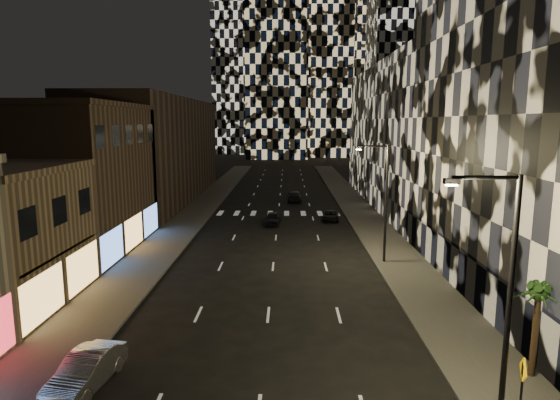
{
  "coord_description": "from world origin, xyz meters",
  "views": [
    {
      "loc": [
        1.06,
        -5.14,
        10.82
      ],
      "look_at": [
        0.61,
        23.74,
        6.0
      ],
      "focal_mm": 30.0,
      "sensor_mm": 36.0,
      "label": 1
    }
  ],
  "objects_px": {
    "streetlight_near": "(504,287)",
    "car_dark_oncoming": "(295,196)",
    "ped_sign": "(522,381)",
    "streetlight_far": "(383,195)",
    "car_dark_rightlane": "(331,216)",
    "car_silver_parked": "(86,371)",
    "palm_tree": "(538,299)",
    "car_dark_midlane": "(273,218)"
  },
  "relations": [
    {
      "from": "car_silver_parked",
      "to": "car_dark_rightlane",
      "type": "height_order",
      "value": "car_silver_parked"
    },
    {
      "from": "ped_sign",
      "to": "palm_tree",
      "type": "xyz_separation_m",
      "value": [
        2.33,
        3.66,
        1.56
      ]
    },
    {
      "from": "car_dark_midlane",
      "to": "streetlight_near",
      "type": "bearing_deg",
      "value": -71.22
    },
    {
      "from": "streetlight_near",
      "to": "car_dark_oncoming",
      "type": "height_order",
      "value": "streetlight_near"
    },
    {
      "from": "car_dark_oncoming",
      "to": "car_dark_rightlane",
      "type": "distance_m",
      "value": 13.54
    },
    {
      "from": "streetlight_far",
      "to": "palm_tree",
      "type": "xyz_separation_m",
      "value": [
        3.15,
        -16.52,
        -1.78
      ]
    },
    {
      "from": "car_dark_midlane",
      "to": "car_dark_oncoming",
      "type": "height_order",
      "value": "car_dark_oncoming"
    },
    {
      "from": "car_dark_midlane",
      "to": "car_silver_parked",
      "type": "bearing_deg",
      "value": -98.05
    },
    {
      "from": "streetlight_near",
      "to": "car_dark_rightlane",
      "type": "relative_size",
      "value": 2.32
    },
    {
      "from": "streetlight_far",
      "to": "car_dark_midlane",
      "type": "xyz_separation_m",
      "value": [
        -8.85,
        13.73,
        -4.69
      ]
    },
    {
      "from": "streetlight_far",
      "to": "car_silver_parked",
      "type": "distance_m",
      "value": 23.85
    },
    {
      "from": "car_dark_oncoming",
      "to": "ped_sign",
      "type": "distance_m",
      "value": 49.64
    },
    {
      "from": "ped_sign",
      "to": "palm_tree",
      "type": "distance_m",
      "value": 4.61
    },
    {
      "from": "streetlight_far",
      "to": "palm_tree",
      "type": "height_order",
      "value": "streetlight_far"
    },
    {
      "from": "streetlight_far",
      "to": "car_dark_oncoming",
      "type": "xyz_separation_m",
      "value": [
        -6.25,
        28.94,
        -4.66
      ]
    },
    {
      "from": "car_silver_parked",
      "to": "palm_tree",
      "type": "height_order",
      "value": "palm_tree"
    },
    {
      "from": "car_dark_oncoming",
      "to": "car_dark_rightlane",
      "type": "height_order",
      "value": "car_dark_oncoming"
    },
    {
      "from": "car_silver_parked",
      "to": "car_dark_midlane",
      "type": "xyz_separation_m",
      "value": [
        6.7,
        31.2,
        -0.06
      ]
    },
    {
      "from": "car_dark_oncoming",
      "to": "ped_sign",
      "type": "height_order",
      "value": "ped_sign"
    },
    {
      "from": "streetlight_near",
      "to": "car_dark_oncoming",
      "type": "bearing_deg",
      "value": 97.27
    },
    {
      "from": "car_dark_midlane",
      "to": "car_dark_rightlane",
      "type": "bearing_deg",
      "value": 23.17
    },
    {
      "from": "palm_tree",
      "to": "streetlight_near",
      "type": "bearing_deg",
      "value": -132.12
    },
    {
      "from": "car_silver_parked",
      "to": "palm_tree",
      "type": "bearing_deg",
      "value": 10.71
    },
    {
      "from": "streetlight_far",
      "to": "car_dark_midlane",
      "type": "bearing_deg",
      "value": 122.82
    },
    {
      "from": "car_dark_rightlane",
      "to": "palm_tree",
      "type": "relative_size",
      "value": 0.93
    },
    {
      "from": "streetlight_near",
      "to": "car_dark_rightlane",
      "type": "bearing_deg",
      "value": 93.9
    },
    {
      "from": "streetlight_near",
      "to": "ped_sign",
      "type": "relative_size",
      "value": 3.28
    },
    {
      "from": "car_dark_rightlane",
      "to": "ped_sign",
      "type": "xyz_separation_m",
      "value": [
        3.27,
        -36.12,
        1.48
      ]
    },
    {
      "from": "streetlight_near",
      "to": "palm_tree",
      "type": "xyz_separation_m",
      "value": [
        3.15,
        3.48,
        -1.78
      ]
    },
    {
      "from": "streetlight_near",
      "to": "car_dark_rightlane",
      "type": "distance_m",
      "value": 36.35
    },
    {
      "from": "streetlight_far",
      "to": "ped_sign",
      "type": "bearing_deg",
      "value": -87.68
    },
    {
      "from": "ped_sign",
      "to": "car_dark_oncoming",
      "type": "bearing_deg",
      "value": 113.06
    },
    {
      "from": "streetlight_far",
      "to": "car_silver_parked",
      "type": "bearing_deg",
      "value": -131.67
    },
    {
      "from": "ped_sign",
      "to": "streetlight_far",
      "type": "bearing_deg",
      "value": 107.2
    },
    {
      "from": "car_dark_midlane",
      "to": "palm_tree",
      "type": "distance_m",
      "value": 32.67
    },
    {
      "from": "car_silver_parked",
      "to": "ped_sign",
      "type": "bearing_deg",
      "value": -1.58
    },
    {
      "from": "car_dark_oncoming",
      "to": "palm_tree",
      "type": "height_order",
      "value": "palm_tree"
    },
    {
      "from": "car_dark_oncoming",
      "to": "streetlight_near",
      "type": "bearing_deg",
      "value": 99.2
    },
    {
      "from": "car_silver_parked",
      "to": "palm_tree",
      "type": "relative_size",
      "value": 1.06
    },
    {
      "from": "car_dark_rightlane",
      "to": "ped_sign",
      "type": "height_order",
      "value": "ped_sign"
    },
    {
      "from": "streetlight_far",
      "to": "car_silver_parked",
      "type": "height_order",
      "value": "streetlight_far"
    },
    {
      "from": "car_silver_parked",
      "to": "ped_sign",
      "type": "distance_m",
      "value": 16.64
    }
  ]
}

